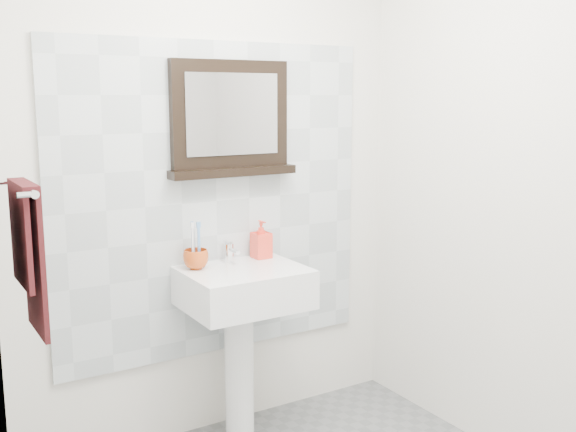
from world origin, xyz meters
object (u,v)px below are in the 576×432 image
object	(u,v)px
framed_mirror	(230,121)
hand_towel	(29,246)
toothbrush_cup	(196,259)
pedestal_sink	(243,306)
soap_dispenser	(261,239)

from	to	relation	value
framed_mirror	hand_towel	bearing A→B (deg)	-157.66
hand_towel	toothbrush_cup	bearing A→B (deg)	22.87
pedestal_sink	toothbrush_cup	distance (m)	0.31
toothbrush_cup	hand_towel	bearing A→B (deg)	-157.13
soap_dispenser	framed_mirror	size ratio (longest dim) A/B	0.29
pedestal_sink	framed_mirror	size ratio (longest dim) A/B	1.51
pedestal_sink	hand_towel	world-z (taller)	hand_towel
soap_dispenser	framed_mirror	world-z (taller)	framed_mirror
toothbrush_cup	soap_dispenser	xyz separation A→B (m)	(0.36, 0.03, 0.05)
pedestal_sink	soap_dispenser	bearing A→B (deg)	37.09
pedestal_sink	hand_towel	distance (m)	1.09
pedestal_sink	framed_mirror	world-z (taller)	framed_mirror
pedestal_sink	soap_dispenser	distance (m)	0.35
toothbrush_cup	pedestal_sink	bearing A→B (deg)	-27.84
soap_dispenser	framed_mirror	xyz separation A→B (m)	(-0.13, 0.06, 0.57)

